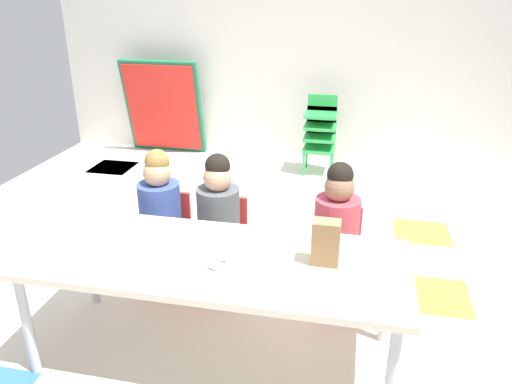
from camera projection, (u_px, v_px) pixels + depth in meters
ground_plane at (230, 273)px, 3.41m from camera, size 5.26×5.23×0.02m
back_wall at (290, 37)px, 5.24m from camera, size 5.26×0.10×2.65m
craft_table at (213, 264)px, 2.42m from camera, size 1.89×0.74×0.60m
seated_child_near_camera at (160, 207)px, 3.06m from camera, size 0.32×0.32×0.92m
seated_child_middle_seat at (219, 212)px, 2.99m from camera, size 0.32×0.31×0.92m
seated_child_far_right at (337, 223)px, 2.85m from camera, size 0.33×0.33×0.92m
kid_chair_green_stack at (320, 129)px, 5.08m from camera, size 0.32×0.30×0.80m
folded_activity_table at (163, 108)px, 5.64m from camera, size 0.90×0.29×1.09m
paper_bag_brown at (326, 242)px, 2.30m from camera, size 0.13×0.09×0.22m
paper_plate_near_edge at (220, 266)px, 2.31m from camera, size 0.18×0.18×0.01m
paper_plate_center_table at (220, 241)px, 2.53m from camera, size 0.18×0.18×0.01m
donut_powdered_on_plate at (220, 262)px, 2.30m from camera, size 0.12×0.12×0.03m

